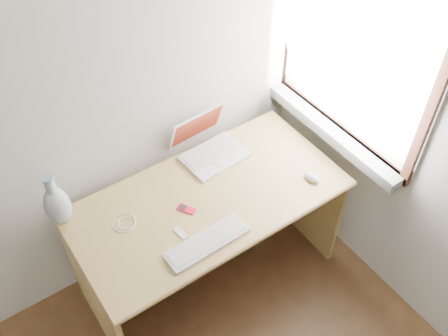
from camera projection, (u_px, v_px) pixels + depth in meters
window at (350, 51)px, 2.33m from camera, size 0.11×0.99×1.10m
desk at (200, 212)px, 2.64m from camera, size 1.35×0.67×0.71m
laptop at (210, 146)px, 2.62m from camera, size 0.34×0.29×0.22m
external_keyboard at (207, 242)px, 2.25m from camera, size 0.40×0.13×0.02m
mouse at (312, 177)px, 2.52m from camera, size 0.07×0.10×0.03m
ipod at (186, 209)px, 2.39m from camera, size 0.08×0.10×0.01m
cable_coil at (124, 223)px, 2.33m from camera, size 0.13×0.13×0.01m
remote at (181, 233)px, 2.29m from camera, size 0.04×0.08×0.01m
vase at (57, 205)px, 2.25m from camera, size 0.12×0.12×0.30m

